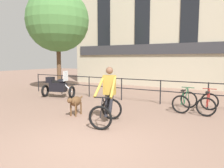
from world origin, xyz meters
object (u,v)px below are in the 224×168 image
Objects in this scene: dog at (75,102)px; parked_bicycle_near_lamp at (185,101)px; cyclist_with_bike at (108,98)px; parked_motorcycle at (58,86)px; parked_bicycle_mid_left at (208,103)px.

parked_bicycle_near_lamp reaches higher than dog.
dog is (-1.43, 0.21, -0.29)m from cyclist_with_bike.
cyclist_with_bike reaches higher than parked_motorcycle.
parked_motorcycle is 1.54× the size of parked_bicycle_mid_left.
parked_bicycle_mid_left is (6.92, 0.33, -0.20)m from parked_motorcycle.
dog is 0.83× the size of parked_bicycle_near_lamp.
parked_motorcycle reaches higher than dog.
parked_motorcycle is at bearing 2.12° from parked_bicycle_mid_left.
parked_bicycle_near_lamp is at bearing 45.43° from cyclist_with_bike.
cyclist_with_bike reaches higher than parked_bicycle_near_lamp.
parked_motorcycle is 6.14m from parked_bicycle_near_lamp.
cyclist_with_bike is at bearing -133.63° from parked_motorcycle.
dog is 4.70m from parked_bicycle_mid_left.
parked_motorcycle is (-4.45, 2.49, -0.20)m from cyclist_with_bike.
cyclist_with_bike is 0.99× the size of parked_motorcycle.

